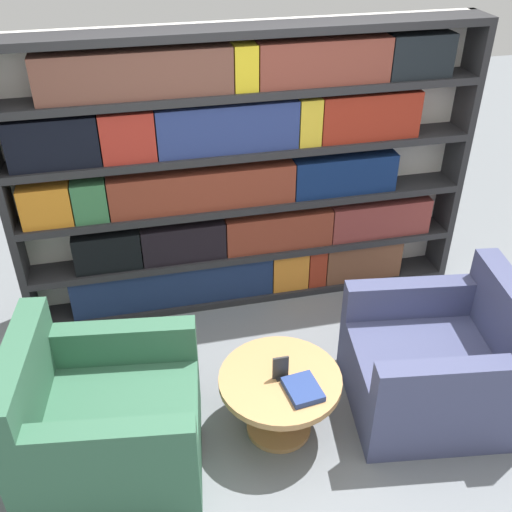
{
  "coord_description": "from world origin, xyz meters",
  "views": [
    {
      "loc": [
        -0.76,
        -2.15,
        2.75
      ],
      "look_at": [
        -0.1,
        0.7,
        0.82
      ],
      "focal_mm": 42.0,
      "sensor_mm": 36.0,
      "label": 1
    }
  ],
  "objects": [
    {
      "name": "bookshelf",
      "position": [
        -0.03,
        1.45,
        0.97
      ],
      "size": [
        3.13,
        0.3,
        1.95
      ],
      "color": "silver",
      "rests_on": "ground_plane"
    },
    {
      "name": "ground_plane",
      "position": [
        0.0,
        0.0,
        0.0
      ],
      "size": [
        14.0,
        14.0,
        0.0
      ],
      "primitive_type": "plane",
      "color": "slate"
    },
    {
      "name": "table_sign",
      "position": [
        -0.1,
        0.11,
        0.47
      ],
      "size": [
        0.09,
        0.06,
        0.14
      ],
      "color": "black",
      "rests_on": "coffee_table"
    },
    {
      "name": "armchair_left",
      "position": [
        -1.06,
        0.11,
        0.29
      ],
      "size": [
        1.02,
        0.94,
        0.83
      ],
      "rotation": [
        0.0,
        0.0,
        1.43
      ],
      "color": "#336047",
      "rests_on": "ground_plane"
    },
    {
      "name": "coffee_table",
      "position": [
        -0.1,
        0.11,
        0.29
      ],
      "size": [
        0.68,
        0.68,
        0.41
      ],
      "color": "#AD7F4C",
      "rests_on": "ground_plane"
    },
    {
      "name": "armchair_right",
      "position": [
        0.85,
        0.1,
        0.29
      ],
      "size": [
        1.02,
        0.95,
        0.83
      ],
      "rotation": [
        0.0,
        0.0,
        -1.71
      ],
      "color": "#42476B",
      "rests_on": "ground_plane"
    },
    {
      "name": "stray_book",
      "position": [
        -0.01,
        -0.02,
        0.42
      ],
      "size": [
        0.2,
        0.23,
        0.04
      ],
      "color": "navy",
      "rests_on": "coffee_table"
    }
  ]
}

